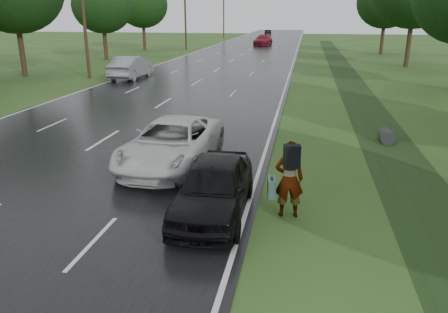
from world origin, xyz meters
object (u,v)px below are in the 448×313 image
silver_sedan (131,67)px  white_pickup (172,143)px  pedestrian (288,178)px  dark_sedan (214,187)px

silver_sedan → white_pickup: bearing=115.9°
pedestrian → dark_sedan: size_ratio=0.46×
dark_sedan → silver_sedan: silver_sedan is taller
white_pickup → silver_sedan: 21.79m
pedestrian → white_pickup: size_ratio=0.36×
white_pickup → silver_sedan: silver_sedan is taller
pedestrian → dark_sedan: pedestrian is taller
pedestrian → white_pickup: pedestrian is taller
white_pickup → dark_sedan: (2.20, -3.54, -0.03)m
dark_sedan → silver_sedan: size_ratio=0.81×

